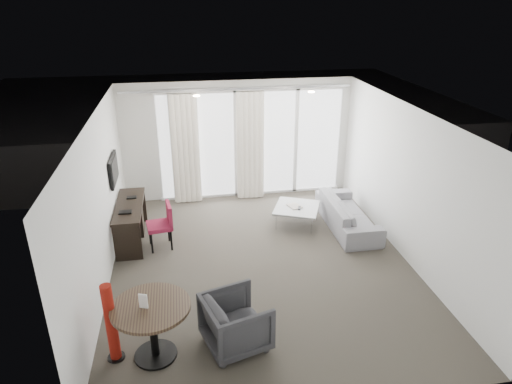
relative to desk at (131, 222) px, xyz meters
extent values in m
cube|color=#3E3931|center=(2.24, -1.26, -0.36)|extent=(5.00, 6.00, 0.00)
cube|color=white|center=(2.24, -1.26, 2.24)|extent=(5.00, 6.00, 0.00)
cube|color=silver|center=(-0.26, -1.26, 0.94)|extent=(0.00, 6.00, 2.60)
cube|color=silver|center=(4.74, -1.26, 0.94)|extent=(0.00, 6.00, 2.60)
cube|color=silver|center=(2.24, -4.26, 0.94)|extent=(5.00, 0.00, 2.60)
cylinder|color=#FFE0B2|center=(1.34, 0.34, 2.23)|extent=(0.12, 0.12, 0.02)
cylinder|color=#FFE0B2|center=(3.44, 0.34, 2.23)|extent=(0.12, 0.12, 0.02)
cylinder|color=maroon|center=(0.03, -3.07, 0.19)|extent=(0.28, 0.28, 1.10)
imported|color=#2E2E32|center=(1.57, -3.08, 0.00)|extent=(0.98, 0.96, 0.72)
imported|color=gray|center=(4.15, -0.16, -0.08)|extent=(0.76, 1.94, 0.57)
cube|color=#4D4D50|center=(2.54, 3.24, -0.42)|extent=(5.60, 3.00, 0.12)
camera|label=1|loc=(1.05, -7.77, 3.92)|focal=32.00mm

